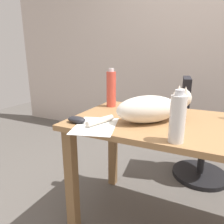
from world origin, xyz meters
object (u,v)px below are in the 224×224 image
(cat, at_px, (151,108))
(water_bottle, at_px, (111,89))
(office_chair, at_px, (198,137))
(computer_mouse, at_px, (77,120))
(spray_bottle, at_px, (177,118))

(cat, xyz_separation_m, water_bottle, (-0.36, 0.24, 0.05))
(water_bottle, bearing_deg, cat, -33.18)
(office_chair, bearing_deg, computer_mouse, -121.72)
(spray_bottle, bearing_deg, water_bottle, 138.86)
(office_chair, xyz_separation_m, water_bottle, (-0.60, -0.54, 0.46))
(cat, height_order, computer_mouse, cat)
(office_chair, relative_size, water_bottle, 3.29)
(computer_mouse, distance_m, spray_bottle, 0.55)
(office_chair, height_order, water_bottle, water_bottle)
(office_chair, distance_m, water_bottle, 0.93)
(water_bottle, bearing_deg, computer_mouse, -90.71)
(cat, distance_m, computer_mouse, 0.42)
(office_chair, bearing_deg, spray_bottle, -93.70)
(cat, height_order, spray_bottle, spray_bottle)
(office_chair, distance_m, spray_bottle, 1.10)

